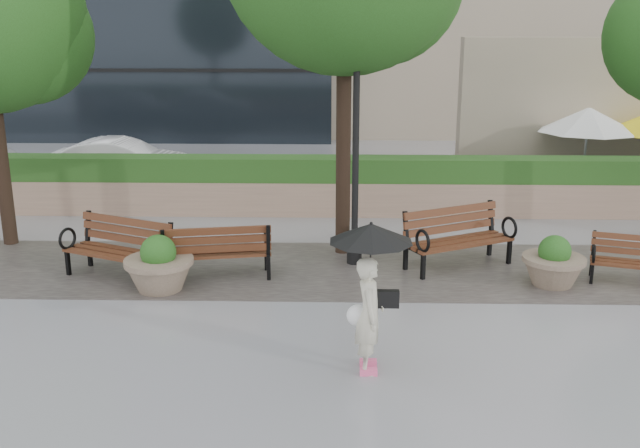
{
  "coord_description": "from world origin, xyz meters",
  "views": [
    {
      "loc": [
        1.25,
        -9.33,
        4.34
      ],
      "look_at": [
        0.96,
        2.16,
        1.1
      ],
      "focal_mm": 40.0,
      "sensor_mm": 36.0,
      "label": 1
    }
  ],
  "objects_px": {
    "bench_3": "(458,250)",
    "pedestrian": "(370,283)",
    "bench_1": "(119,262)",
    "lamppost": "(356,158)",
    "bench_4": "(637,271)",
    "planter_right": "(553,266)",
    "car_right": "(122,162)",
    "planter_left": "(159,269)",
    "bench_2": "(217,262)"
  },
  "relations": [
    {
      "from": "bench_3",
      "to": "bench_1",
      "type": "bearing_deg",
      "value": 159.72
    },
    {
      "from": "pedestrian",
      "to": "bench_4",
      "type": "bearing_deg",
      "value": -54.49
    },
    {
      "from": "bench_1",
      "to": "planter_left",
      "type": "xyz_separation_m",
      "value": [
        0.86,
        -0.56,
        0.07
      ]
    },
    {
      "from": "bench_4",
      "to": "pedestrian",
      "type": "bearing_deg",
      "value": -128.45
    },
    {
      "from": "planter_right",
      "to": "lamppost",
      "type": "relative_size",
      "value": 0.23
    },
    {
      "from": "pedestrian",
      "to": "lamppost",
      "type": "bearing_deg",
      "value": 2.55
    },
    {
      "from": "bench_4",
      "to": "pedestrian",
      "type": "distance_m",
      "value": 5.82
    },
    {
      "from": "bench_3",
      "to": "planter_left",
      "type": "bearing_deg",
      "value": 166.84
    },
    {
      "from": "bench_3",
      "to": "planter_right",
      "type": "bearing_deg",
      "value": -59.1
    },
    {
      "from": "planter_left",
      "to": "planter_right",
      "type": "distance_m",
      "value": 6.69
    },
    {
      "from": "bench_2",
      "to": "pedestrian",
      "type": "bearing_deg",
      "value": 116.49
    },
    {
      "from": "planter_right",
      "to": "lamppost",
      "type": "distance_m",
      "value": 3.92
    },
    {
      "from": "bench_4",
      "to": "car_right",
      "type": "distance_m",
      "value": 13.5
    },
    {
      "from": "bench_2",
      "to": "lamppost",
      "type": "height_order",
      "value": "lamppost"
    },
    {
      "from": "bench_4",
      "to": "car_right",
      "type": "bearing_deg",
      "value": 162.94
    },
    {
      "from": "car_right",
      "to": "bench_2",
      "type": "bearing_deg",
      "value": -151.69
    },
    {
      "from": "planter_left",
      "to": "bench_3",
      "type": "bearing_deg",
      "value": 14.25
    },
    {
      "from": "bench_4",
      "to": "bench_3",
      "type": "bearing_deg",
      "value": -178.94
    },
    {
      "from": "car_right",
      "to": "pedestrian",
      "type": "bearing_deg",
      "value": -148.52
    },
    {
      "from": "bench_1",
      "to": "bench_3",
      "type": "height_order",
      "value": "bench_3"
    },
    {
      "from": "bench_2",
      "to": "planter_right",
      "type": "height_order",
      "value": "bench_2"
    },
    {
      "from": "bench_4",
      "to": "planter_right",
      "type": "height_order",
      "value": "planter_right"
    },
    {
      "from": "bench_2",
      "to": "bench_3",
      "type": "height_order",
      "value": "bench_3"
    },
    {
      "from": "lamppost",
      "to": "pedestrian",
      "type": "xyz_separation_m",
      "value": [
        0.09,
        -4.24,
        -0.82
      ]
    },
    {
      "from": "bench_1",
      "to": "car_right",
      "type": "distance_m",
      "value": 7.83
    },
    {
      "from": "bench_4",
      "to": "pedestrian",
      "type": "relative_size",
      "value": 0.84
    },
    {
      "from": "bench_4",
      "to": "car_right",
      "type": "xyz_separation_m",
      "value": [
        -11.14,
        7.62,
        0.4
      ]
    },
    {
      "from": "bench_1",
      "to": "lamppost",
      "type": "bearing_deg",
      "value": 36.85
    },
    {
      "from": "bench_1",
      "to": "pedestrian",
      "type": "relative_size",
      "value": 1.06
    },
    {
      "from": "bench_2",
      "to": "pedestrian",
      "type": "relative_size",
      "value": 1.01
    },
    {
      "from": "bench_3",
      "to": "lamppost",
      "type": "xyz_separation_m",
      "value": [
        -1.9,
        0.16,
        1.69
      ]
    },
    {
      "from": "bench_2",
      "to": "planter_right",
      "type": "bearing_deg",
      "value": 167.66
    },
    {
      "from": "bench_1",
      "to": "planter_left",
      "type": "distance_m",
      "value": 1.03
    },
    {
      "from": "bench_4",
      "to": "planter_left",
      "type": "height_order",
      "value": "planter_left"
    },
    {
      "from": "bench_1",
      "to": "planter_left",
      "type": "bearing_deg",
      "value": -8.85
    },
    {
      "from": "bench_3",
      "to": "pedestrian",
      "type": "xyz_separation_m",
      "value": [
        -1.81,
        -4.08,
        0.87
      ]
    },
    {
      "from": "lamppost",
      "to": "bench_2",
      "type": "bearing_deg",
      "value": -160.35
    },
    {
      "from": "bench_1",
      "to": "bench_2",
      "type": "relative_size",
      "value": 1.05
    },
    {
      "from": "pedestrian",
      "to": "planter_right",
      "type": "bearing_deg",
      "value": -44.72
    },
    {
      "from": "planter_right",
      "to": "bench_1",
      "type": "bearing_deg",
      "value": 178.84
    },
    {
      "from": "planter_right",
      "to": "bench_4",
      "type": "bearing_deg",
      "value": 2.19
    },
    {
      "from": "bench_3",
      "to": "pedestrian",
      "type": "relative_size",
      "value": 1.1
    },
    {
      "from": "bench_1",
      "to": "pedestrian",
      "type": "xyz_separation_m",
      "value": [
        4.26,
        -3.33,
        0.88
      ]
    },
    {
      "from": "bench_3",
      "to": "pedestrian",
      "type": "distance_m",
      "value": 4.55
    },
    {
      "from": "bench_1",
      "to": "lamppost",
      "type": "relative_size",
      "value": 0.46
    },
    {
      "from": "bench_1",
      "to": "lamppost",
      "type": "height_order",
      "value": "lamppost"
    },
    {
      "from": "bench_3",
      "to": "car_right",
      "type": "distance_m",
      "value": 10.63
    },
    {
      "from": "planter_right",
      "to": "pedestrian",
      "type": "height_order",
      "value": "pedestrian"
    },
    {
      "from": "planter_right",
      "to": "car_right",
      "type": "relative_size",
      "value": 0.27
    },
    {
      "from": "bench_1",
      "to": "planter_right",
      "type": "bearing_deg",
      "value": 23.24
    }
  ]
}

